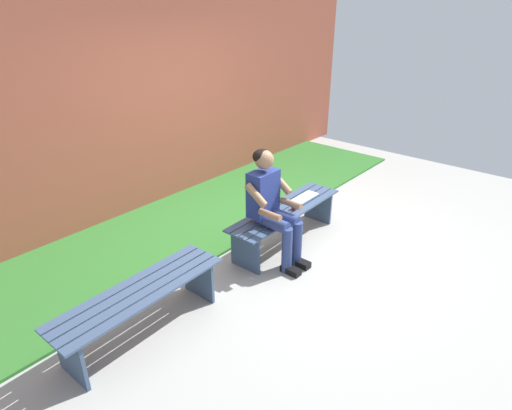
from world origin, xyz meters
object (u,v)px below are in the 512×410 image
(bench_near, at_px, (286,217))
(bench_far, at_px, (141,301))
(book_open, at_px, (304,198))
(apple, at_px, (294,207))
(person_seated, at_px, (272,203))

(bench_near, distance_m, bench_far, 2.03)
(bench_near, relative_size, book_open, 4.10)
(bench_near, relative_size, apple, 22.98)
(bench_near, xyz_separation_m, bench_far, (2.03, 0.00, -0.00))
(person_seated, height_order, book_open, person_seated)
(apple, xyz_separation_m, book_open, (-0.32, -0.08, -0.03))
(apple, height_order, book_open, apple)
(bench_far, bearing_deg, apple, 177.56)
(bench_near, bearing_deg, book_open, 178.27)
(bench_near, xyz_separation_m, person_seated, (0.39, 0.10, 0.35))
(person_seated, distance_m, apple, 0.48)
(bench_far, xyz_separation_m, person_seated, (-1.64, 0.10, 0.35))
(apple, relative_size, book_open, 0.18)
(bench_near, xyz_separation_m, book_open, (-0.36, 0.01, 0.12))
(bench_near, height_order, person_seated, person_seated)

